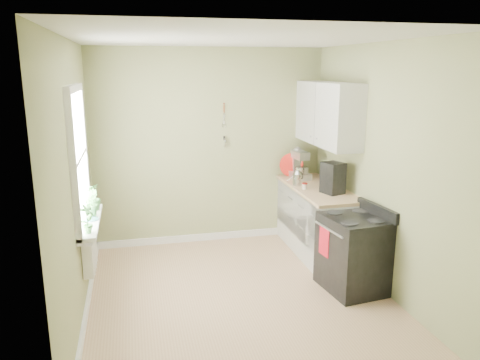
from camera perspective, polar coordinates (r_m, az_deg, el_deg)
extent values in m
cube|color=tan|center=(5.25, -0.09, -14.15)|extent=(3.20, 3.60, 0.02)
cube|color=white|center=(4.65, -0.10, 17.00)|extent=(3.20, 3.60, 0.02)
cube|color=#969A69|center=(6.51, -3.71, 3.98)|extent=(3.20, 0.02, 2.70)
cube|color=#969A69|center=(4.69, -19.65, -0.58)|extent=(0.02, 3.60, 2.70)
cube|color=#969A69|center=(5.36, 16.92, 1.34)|extent=(0.02, 3.60, 2.70)
cube|color=silver|center=(6.33, 9.40, -5.01)|extent=(0.60, 1.60, 0.87)
cube|color=tan|center=(6.20, 9.48, -1.03)|extent=(0.64, 1.60, 0.04)
cube|color=silver|center=(6.17, 10.64, 7.93)|extent=(0.35, 1.40, 0.80)
cube|color=white|center=(4.93, -19.24, 2.52)|extent=(0.02, 1.00, 1.30)
cube|color=white|center=(4.86, -19.64, 10.48)|extent=(0.06, 1.14, 0.07)
cube|color=white|center=(5.10, -18.42, -5.04)|extent=(0.06, 1.14, 0.07)
cube|color=white|center=(4.93, -19.01, 2.53)|extent=(0.04, 1.00, 0.04)
cube|color=white|center=(5.09, -17.76, -4.85)|extent=(0.18, 1.14, 0.04)
cube|color=white|center=(5.16, -17.87, -8.53)|extent=(0.12, 0.50, 0.35)
cylinder|color=tan|center=(6.45, -1.97, 8.66)|extent=(0.02, 0.02, 0.10)
cylinder|color=silver|center=(6.46, -1.96, 7.60)|extent=(0.01, 0.01, 0.16)
cylinder|color=silver|center=(6.51, -1.94, 4.62)|extent=(0.01, 0.14, 0.14)
cube|color=black|center=(5.40, 13.60, -8.83)|extent=(0.67, 0.76, 0.82)
cube|color=black|center=(5.26, 13.85, -4.55)|extent=(0.67, 0.76, 0.03)
cube|color=black|center=(5.36, 16.41, -3.58)|extent=(0.14, 0.69, 0.13)
cylinder|color=#B2B2B7|center=(5.16, 10.75, -5.96)|extent=(0.09, 0.56, 0.02)
cube|color=#A41220|center=(5.30, 10.28, -7.31)|extent=(0.04, 0.20, 0.35)
cube|color=#B2B2B7|center=(6.61, 7.33, 0.54)|extent=(0.24, 0.34, 0.09)
cube|color=#B2B2B7|center=(6.71, 6.95, 2.06)|extent=(0.14, 0.10, 0.24)
cube|color=#B2B2B7|center=(6.58, 7.34, 3.05)|extent=(0.18, 0.33, 0.11)
sphere|color=#B2B2B7|center=(6.68, 7.00, 3.50)|extent=(0.13, 0.13, 0.13)
cylinder|color=silver|center=(6.54, 7.54, 0.97)|extent=(0.18, 0.18, 0.15)
cylinder|color=silver|center=(6.21, 6.97, 0.04)|extent=(0.12, 0.12, 0.16)
cone|color=silver|center=(6.19, 7.00, 0.94)|extent=(0.12, 0.12, 0.04)
cylinder|color=silver|center=(6.18, 6.24, 0.24)|extent=(0.11, 0.02, 0.08)
cube|color=black|center=(5.88, 11.25, 0.25)|extent=(0.29, 0.30, 0.39)
cylinder|color=black|center=(5.89, 10.91, -0.87)|extent=(0.12, 0.12, 0.13)
cylinder|color=#AC1C15|center=(6.70, 6.29, 1.83)|extent=(0.34, 0.17, 0.34)
cylinder|color=beige|center=(6.06, 7.89, -0.78)|extent=(0.07, 0.07, 0.07)
cylinder|color=#AC1C15|center=(6.05, 7.90, -0.43)|extent=(0.07, 0.07, 0.01)
imported|color=#41833D|center=(4.64, -18.15, -4.51)|extent=(0.17, 0.18, 0.29)
imported|color=#41833D|center=(5.16, -17.67, -2.69)|extent=(0.14, 0.17, 0.28)
imported|color=#41833D|center=(5.38, -17.51, -2.01)|extent=(0.23, 0.23, 0.29)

